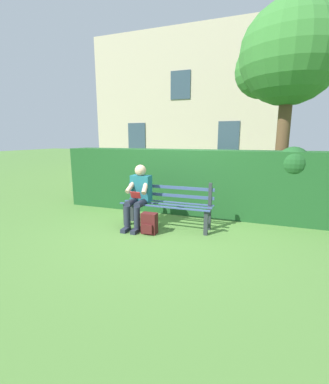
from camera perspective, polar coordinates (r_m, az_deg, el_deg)
The scene contains 7 objects.
ground at distance 5.16m, azimuth 0.38°, elevation -7.63°, with size 60.00×60.00×0.00m, color #517F38.
park_bench at distance 5.08m, azimuth 0.62°, elevation -2.75°, with size 1.76×0.46×0.89m.
person_seated at distance 5.09m, azimuth -5.64°, elevation -0.46°, with size 0.44×0.73×1.20m.
hedge_backdrop at distance 5.99m, azimuth 7.41°, elevation 2.42°, with size 6.36×0.77×1.54m.
tree at distance 7.74m, azimuth 24.66°, elevation 24.81°, with size 2.51×2.39×4.87m.
building_facade at distance 13.98m, azimuth 5.47°, elevation 17.83°, with size 8.72×3.32×6.42m.
backpack at distance 4.78m, azimuth -3.31°, elevation -6.86°, with size 0.27×0.24×0.38m.
Camera 1 is at (-1.63, 4.58, 1.71)m, focal length 24.58 mm.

